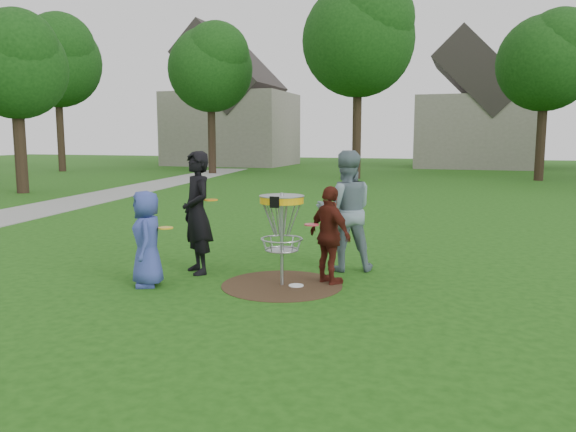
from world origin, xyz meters
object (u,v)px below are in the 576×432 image
(player_grey, at_px, (345,211))
(player_maroon, at_px, (330,235))
(player_blue, at_px, (147,239))
(player_black, at_px, (197,213))
(disc_golf_basket, at_px, (282,217))

(player_grey, height_order, player_maroon, player_grey)
(player_blue, distance_m, player_grey, 3.19)
(player_blue, bearing_deg, player_grey, 96.00)
(player_black, relative_size, player_maroon, 1.34)
(player_grey, xyz_separation_m, player_maroon, (-0.03, -0.94, -0.25))
(player_maroon, bearing_deg, player_grey, -55.32)
(player_black, bearing_deg, player_blue, -66.04)
(player_maroon, distance_m, disc_golf_basket, 0.78)
(player_black, distance_m, disc_golf_basket, 1.57)
(player_black, distance_m, player_grey, 2.41)
(disc_golf_basket, bearing_deg, player_blue, -161.72)
(player_blue, bearing_deg, disc_golf_basket, 78.00)
(player_blue, relative_size, player_grey, 0.72)
(player_black, xyz_separation_m, disc_golf_basket, (1.54, -0.32, 0.04))
(player_blue, xyz_separation_m, player_maroon, (2.53, 0.94, 0.03))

